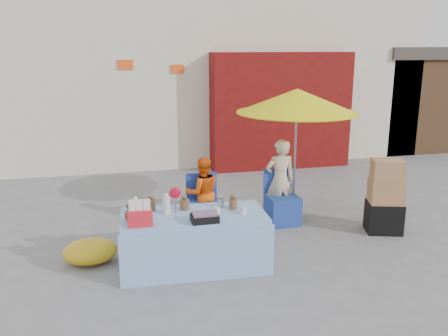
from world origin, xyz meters
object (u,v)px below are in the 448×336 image
object	(u,v)px
chair_left	(205,214)
vendor_beige	(280,180)
market_table	(194,240)
vendor_orange	(203,193)
chair_right	(282,208)
umbrella	(297,101)
box_stack	(385,199)

from	to	relation	value
chair_left	vendor_beige	distance (m)	1.32
market_table	vendor_orange	size ratio (longest dim) A/B	1.70
chair_right	umbrella	size ratio (longest dim) A/B	0.41
vendor_orange	chair_left	bearing A→B (deg)	88.07
chair_right	box_stack	size ratio (longest dim) A/B	0.76
market_table	chair_right	bearing A→B (deg)	39.09
chair_right	vendor_beige	distance (m)	0.43
chair_right	vendor_orange	bearing A→B (deg)	172.14
vendor_orange	chair_right	bearing A→B (deg)	172.14
market_table	chair_right	world-z (taller)	market_table
market_table	vendor_orange	world-z (taller)	market_table
chair_right	vendor_beige	bearing A→B (deg)	88.07
chair_left	vendor_orange	world-z (taller)	vendor_orange
chair_left	chair_right	distance (m)	1.25
box_stack	chair_right	bearing A→B (deg)	152.87
vendor_beige	chair_left	bearing A→B (deg)	4.40
market_table	umbrella	bearing A→B (deg)	40.31
chair_left	vendor_beige	xyz separation A→B (m)	(1.25, 0.13, 0.41)
chair_left	vendor_beige	world-z (taller)	vendor_beige
market_table	box_stack	world-z (taller)	box_stack
chair_left	box_stack	bearing A→B (deg)	-16.70
vendor_beige	umbrella	xyz separation A→B (m)	(0.30, 0.15, 1.23)
market_table	box_stack	bearing A→B (deg)	12.17
market_table	vendor_orange	xyz separation A→B (m)	(0.37, 1.32, 0.19)
vendor_beige	box_stack	size ratio (longest dim) A/B	1.18
chair_left	market_table	bearing A→B (deg)	-109.18
umbrella	chair_right	bearing A→B (deg)	-136.59
market_table	chair_left	size ratio (longest dim) A/B	2.21
umbrella	vendor_beige	bearing A→B (deg)	-153.43
market_table	vendor_beige	xyz separation A→B (m)	(1.62, 1.32, 0.30)
umbrella	vendor_orange	bearing A→B (deg)	-174.47
market_table	box_stack	size ratio (longest dim) A/B	1.67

